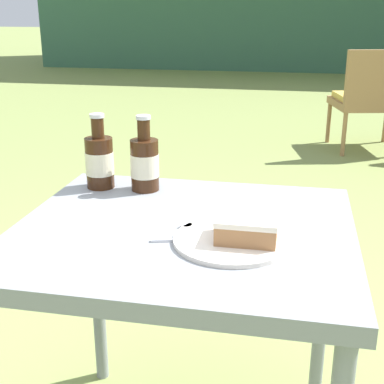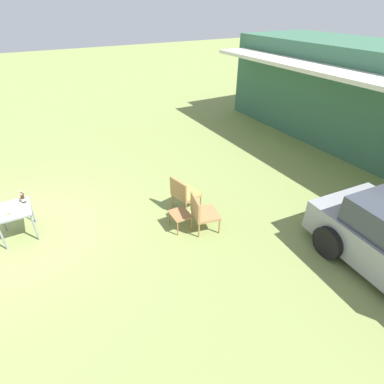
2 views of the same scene
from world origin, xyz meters
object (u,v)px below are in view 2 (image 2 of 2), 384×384
at_px(wicker_chair_cushioned, 184,192).
at_px(cake_on_plate, 9,213).
at_px(garden_side_table, 180,215).
at_px(cola_bottle_far, 23,196).
at_px(cola_bottle_near, 23,199).
at_px(patio_table, 14,212).
at_px(wicker_chair_plain, 202,211).

relative_size(wicker_chair_cushioned, cake_on_plate, 3.41).
bearing_deg(wicker_chair_cushioned, garden_side_table, 132.27).
bearing_deg(garden_side_table, wicker_chair_cushioned, 145.01).
height_order(garden_side_table, cola_bottle_far, cola_bottle_far).
distance_m(cola_bottle_near, cola_bottle_far, 0.13).
bearing_deg(patio_table, cola_bottle_near, 123.91).
distance_m(garden_side_table, cola_bottle_near, 3.38).
xyz_separation_m(garden_side_table, cola_bottle_far, (-1.74, -2.94, 0.44)).
bearing_deg(cola_bottle_near, patio_table, -56.09).
height_order(garden_side_table, cola_bottle_near, cola_bottle_near).
distance_m(wicker_chair_cushioned, patio_table, 3.69).
relative_size(patio_table, cola_bottle_near, 3.75).
xyz_separation_m(garden_side_table, cola_bottle_near, (-1.61, -2.94, 0.44)).
xyz_separation_m(patio_table, cake_on_plate, (0.14, -0.07, 0.10)).
bearing_deg(wicker_chair_plain, cola_bottle_far, 71.28).
bearing_deg(wicker_chair_plain, cake_on_plate, 78.78).
bearing_deg(cola_bottle_near, cake_on_plate, -45.76).
xyz_separation_m(wicker_chair_cushioned, patio_table, (-0.85, -3.59, 0.16)).
height_order(wicker_chair_cushioned, cake_on_plate, wicker_chair_cushioned).
bearing_deg(cola_bottle_far, cola_bottle_near, 1.25).
distance_m(patio_table, cola_bottle_near, 0.32).
bearing_deg(cake_on_plate, garden_side_table, 67.94).
height_order(patio_table, cola_bottle_near, cola_bottle_near).
height_order(wicker_chair_cushioned, cola_bottle_far, cola_bottle_far).
xyz_separation_m(wicker_chair_cushioned, cake_on_plate, (-0.71, -3.66, 0.25)).
relative_size(garden_side_table, patio_table, 0.62).
height_order(wicker_chair_cushioned, cola_bottle_near, cola_bottle_near).
relative_size(wicker_chair_cushioned, garden_side_table, 1.78).
height_order(wicker_chair_plain, cola_bottle_far, cola_bottle_far).
distance_m(wicker_chair_plain, patio_table, 3.96).
bearing_deg(wicker_chair_cushioned, wicker_chair_plain, 165.70).
xyz_separation_m(garden_side_table, cake_on_plate, (-1.31, -3.24, 0.39)).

